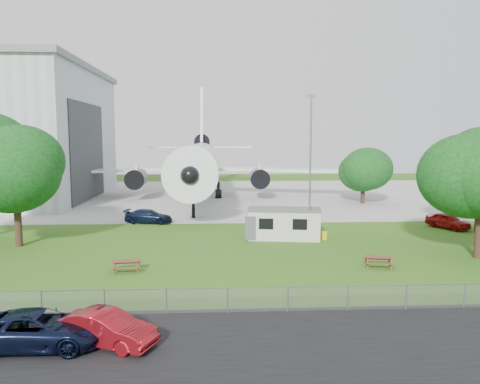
{
  "coord_description": "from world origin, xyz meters",
  "views": [
    {
      "loc": [
        0.46,
        -31.78,
        8.62
      ],
      "look_at": [
        2.51,
        8.0,
        4.0
      ],
      "focal_mm": 35.0,
      "sensor_mm": 36.0,
      "label": 1
    }
  ],
  "objects_px": {
    "airliner": "(199,161)",
    "picnic_east": "(378,267)",
    "site_cabin": "(284,224)",
    "car_centre_sedan": "(106,329)",
    "picnic_west": "(126,272)"
  },
  "relations": [
    {
      "from": "site_cabin",
      "to": "airliner",
      "type": "bearing_deg",
      "value": 106.28
    },
    {
      "from": "airliner",
      "to": "picnic_west",
      "type": "relative_size",
      "value": 26.52
    },
    {
      "from": "site_cabin",
      "to": "picnic_east",
      "type": "height_order",
      "value": "site_cabin"
    },
    {
      "from": "site_cabin",
      "to": "car_centre_sedan",
      "type": "xyz_separation_m",
      "value": [
        -10.43,
        -20.3,
        -0.6
      ]
    },
    {
      "from": "airliner",
      "to": "car_centre_sedan",
      "type": "distance_m",
      "value": 48.96
    },
    {
      "from": "airliner",
      "to": "car_centre_sedan",
      "type": "height_order",
      "value": "airliner"
    },
    {
      "from": "airliner",
      "to": "picnic_east",
      "type": "height_order",
      "value": "airliner"
    },
    {
      "from": "site_cabin",
      "to": "car_centre_sedan",
      "type": "height_order",
      "value": "site_cabin"
    },
    {
      "from": "airliner",
      "to": "site_cabin",
      "type": "xyz_separation_m",
      "value": [
        8.29,
        -28.4,
        -3.96
      ]
    },
    {
      "from": "picnic_east",
      "to": "airliner",
      "type": "bearing_deg",
      "value": 120.4
    },
    {
      "from": "airliner",
      "to": "picnic_east",
      "type": "distance_m",
      "value": 40.27
    },
    {
      "from": "picnic_west",
      "to": "car_centre_sedan",
      "type": "distance_m",
      "value": 10.99
    },
    {
      "from": "picnic_east",
      "to": "car_centre_sedan",
      "type": "height_order",
      "value": "car_centre_sedan"
    },
    {
      "from": "site_cabin",
      "to": "car_centre_sedan",
      "type": "bearing_deg",
      "value": -117.19
    },
    {
      "from": "airliner",
      "to": "picnic_east",
      "type": "relative_size",
      "value": 26.52
    }
  ]
}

